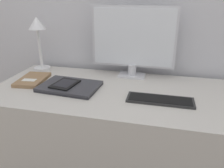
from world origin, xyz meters
TOP-DOWN VIEW (x-y plane):
  - wall_back at (0.00, 0.58)m, footprint 3.60×0.05m
  - desk at (0.00, 0.19)m, footprint 1.46×0.65m
  - monitor at (0.04, 0.44)m, footprint 0.53×0.11m
  - keyboard at (0.24, 0.10)m, footprint 0.34×0.11m
  - laptop at (-0.28, 0.15)m, footprint 0.35×0.26m
  - ereader at (-0.31, 0.15)m, footprint 0.14×0.18m
  - desk_lamp at (-0.61, 0.42)m, footprint 0.12×0.12m
  - notebook at (-0.55, 0.20)m, footprint 0.18×0.25m

SIDE VIEW (x-z plane):
  - desk at x=0.00m, z-range 0.00..0.73m
  - keyboard at x=0.24m, z-range 0.73..0.75m
  - laptop at x=-0.28m, z-range 0.73..0.75m
  - notebook at x=-0.55m, z-range 0.73..0.75m
  - ereader at x=-0.31m, z-range 0.75..0.76m
  - monitor at x=0.04m, z-range 0.75..1.19m
  - desk_lamp at x=-0.61m, z-range 0.80..1.17m
  - wall_back at x=0.00m, z-range 0.00..2.40m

